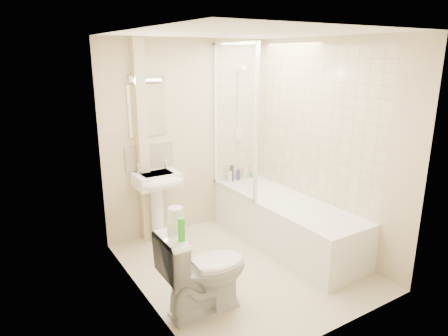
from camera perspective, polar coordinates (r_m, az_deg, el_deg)
floor at (r=4.45m, az=2.73°, el=-13.86°), size 2.50×2.50×0.00m
wall_back at (r=5.04m, az=-5.23°, el=4.31°), size 2.20×0.02×2.40m
wall_left at (r=3.50m, az=-11.97°, el=-1.21°), size 0.02×2.50×2.40m
wall_right at (r=4.70m, az=14.04°, el=3.03°), size 0.02×2.50×2.40m
ceiling at (r=3.87m, az=3.22°, el=18.71°), size 2.20×2.50×0.02m
tile_back at (r=5.37m, az=1.97°, el=7.52°), size 0.70×0.01×1.75m
tile_right at (r=4.78m, az=12.40°, el=6.12°), size 0.01×2.10×1.75m
pipe_boxing at (r=4.74m, az=-11.59°, el=3.31°), size 0.12×0.12×2.40m
splashback at (r=4.86m, az=-10.59°, el=1.62°), size 0.60×0.02×0.30m
mirror at (r=4.76m, az=-10.92°, el=8.04°), size 0.46×0.01×0.60m
strip_light at (r=4.70m, az=-11.06°, el=12.48°), size 0.42×0.07×0.07m
bathtub at (r=4.88m, az=8.73°, el=-7.44°), size 0.70×2.10×0.55m
shower_screen at (r=4.81m, az=1.44°, el=6.84°), size 0.04×0.92×1.80m
shower_fixture at (r=5.31m, az=2.24°, el=8.75°), size 0.10×0.16×0.99m
pedestal_sink at (r=4.76m, az=-9.37°, el=-2.84°), size 0.52×0.48×0.99m
bottle_white_a at (r=5.39m, az=0.83°, el=-1.18°), size 0.06×0.06×0.15m
bottle_black_b at (r=5.39m, az=1.10°, el=-0.76°), size 0.06×0.06×0.22m
bottle_blue at (r=5.46m, az=2.03°, el=-0.99°), size 0.05×0.05×0.14m
bottle_cream at (r=5.52m, az=3.03°, el=-0.74°), size 0.06×0.06×0.15m
bottle_green at (r=5.59m, az=3.95°, el=-0.87°), size 0.06×0.06×0.09m
toilet at (r=3.60m, az=-2.82°, el=-14.35°), size 0.47×0.79×0.79m
toilet_roll_lower at (r=3.34m, az=-7.21°, el=-8.37°), size 0.11×0.11×0.10m
toilet_roll_upper at (r=3.32m, az=-6.91°, el=-6.50°), size 0.12×0.12×0.11m
green_bottle at (r=3.19m, az=-6.10°, el=-8.70°), size 0.06×0.06×0.19m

